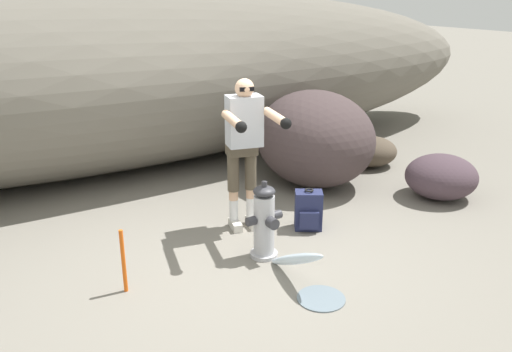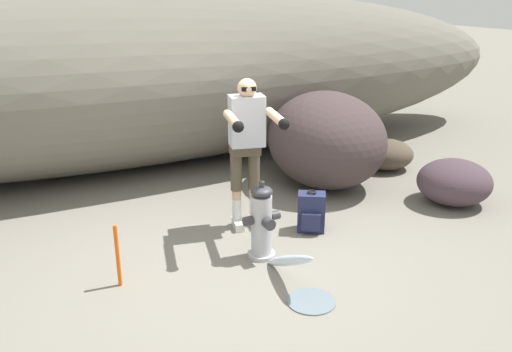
# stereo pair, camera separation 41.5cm
# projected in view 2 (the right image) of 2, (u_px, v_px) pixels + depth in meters

# --- Properties ---
(ground_plane) EXTENTS (56.00, 56.00, 0.04)m
(ground_plane) POSITION_uv_depth(u_px,v_px,m) (239.00, 255.00, 5.43)
(ground_plane) COLOR slate
(dirt_embankment) EXTENTS (13.93, 3.20, 2.56)m
(dirt_embankment) POSITION_uv_depth(u_px,v_px,m) (139.00, 78.00, 7.90)
(dirt_embankment) COLOR #666056
(dirt_embankment) RESTS_ON ground_plane
(fire_hydrant) EXTENTS (0.39, 0.33, 0.80)m
(fire_hydrant) POSITION_uv_depth(u_px,v_px,m) (262.00, 223.00, 5.23)
(fire_hydrant) COLOR #B2B2B7
(fire_hydrant) RESTS_ON ground_plane
(hydrant_water_jet) EXTENTS (0.42, 1.01, 0.50)m
(hydrant_water_jet) POSITION_uv_depth(u_px,v_px,m) (293.00, 268.00, 4.79)
(hydrant_water_jet) COLOR silver
(hydrant_water_jet) RESTS_ON ground_plane
(utility_worker) EXTENTS (0.66, 1.03, 1.69)m
(utility_worker) POSITION_uv_depth(u_px,v_px,m) (247.00, 136.00, 5.62)
(utility_worker) COLOR beige
(utility_worker) RESTS_ON ground_plane
(spare_backpack) EXTENTS (0.36, 0.36, 0.47)m
(spare_backpack) POSITION_uv_depth(u_px,v_px,m) (311.00, 212.00, 5.86)
(spare_backpack) COLOR #23284C
(spare_backpack) RESTS_ON ground_plane
(boulder_large) EXTENTS (1.59, 1.82, 1.29)m
(boulder_large) POSITION_uv_depth(u_px,v_px,m) (326.00, 140.00, 7.07)
(boulder_large) COLOR #403334
(boulder_large) RESTS_ON ground_plane
(boulder_mid) EXTENTS (1.16, 1.14, 0.56)m
(boulder_mid) POSITION_uv_depth(u_px,v_px,m) (454.00, 182.00, 6.59)
(boulder_mid) COLOR #44353C
(boulder_mid) RESTS_ON ground_plane
(boulder_small) EXTENTS (0.99, 0.94, 0.45)m
(boulder_small) POSITION_uv_depth(u_px,v_px,m) (386.00, 154.00, 7.86)
(boulder_small) COLOR #4C4033
(boulder_small) RESTS_ON ground_plane
(survey_stake) EXTENTS (0.04, 0.04, 0.60)m
(survey_stake) POSITION_uv_depth(u_px,v_px,m) (118.00, 256.00, 4.74)
(survey_stake) COLOR #E55914
(survey_stake) RESTS_ON ground_plane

